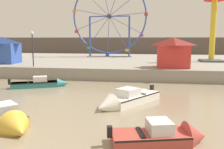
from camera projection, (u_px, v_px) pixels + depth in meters
The scene contains 11 objects.
quay_promenade at pixel (126, 63), 36.32m from camera, with size 110.00×24.11×1.22m, color gray.
distant_town_skyline at pixel (136, 47), 59.16m from camera, with size 140.00×3.00×4.40m, color #564C47.
motorboat_mustard_yellow at pixel (5, 119), 12.19m from camera, with size 5.11×4.79×1.50m.
motorboat_faded_red at pixel (166, 136), 10.05m from camera, with size 4.08×2.28×1.37m.
motorboat_teal_painted at pixel (43, 83), 21.78m from camera, with size 4.83×2.95×1.19m.
motorboat_white_red_stripe at pixel (124, 100), 15.81m from camera, with size 4.08×5.23×1.44m.
ferris_wheel_blue_frame at pixel (109, 18), 40.49m from camera, with size 12.20×1.20×12.50m.
drop_tower_yellow_tower at pixel (213, 19), 31.73m from camera, with size 2.80×2.80×10.81m.
carnival_booth_blue_tent at pixel (3, 50), 30.05m from camera, with size 3.85×3.02×3.14m.
carnival_booth_red_striped at pixel (173, 52), 25.62m from camera, with size 3.50×3.02×3.07m.
promenade_lamp_near at pixel (32, 43), 26.57m from camera, with size 0.32×0.32×3.69m.
Camera 1 is at (3.57, -5.42, 4.17)m, focal length 40.37 mm.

